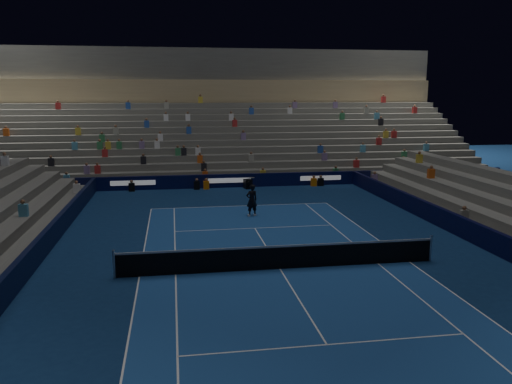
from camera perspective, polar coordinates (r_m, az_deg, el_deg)
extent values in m
plane|color=#0D254F|center=(20.79, 2.66, -8.51)|extent=(90.00, 90.00, 0.00)
cube|color=navy|center=(20.79, 2.66, -8.49)|extent=(10.97, 23.77, 0.01)
cube|color=black|center=(38.45, -2.97, 1.26)|extent=(44.00, 0.25, 1.00)
cube|color=black|center=(24.47, 25.62, -5.38)|extent=(0.25, 37.00, 1.00)
cube|color=black|center=(21.00, -24.48, -7.87)|extent=(0.25, 37.00, 1.00)
cube|color=#5D5E59|center=(39.47, -3.12, 1.14)|extent=(44.00, 1.00, 0.50)
cube|color=#5D5E59|center=(40.41, -3.28, 1.72)|extent=(44.00, 1.00, 1.00)
cube|color=#5D5E59|center=(41.36, -3.42, 2.28)|extent=(44.00, 1.00, 1.50)
cube|color=#5D5E59|center=(42.31, -3.56, 2.81)|extent=(44.00, 1.00, 2.00)
cube|color=#5D5E59|center=(43.26, -3.70, 3.32)|extent=(44.00, 1.00, 2.50)
cube|color=#5D5E59|center=(44.21, -3.83, 3.81)|extent=(44.00, 1.00, 3.00)
cube|color=#5D5E59|center=(45.17, -3.95, 4.27)|extent=(44.00, 1.00, 3.50)
cube|color=#5D5E59|center=(46.14, -4.07, 4.72)|extent=(44.00, 1.00, 4.00)
cube|color=#5D5E59|center=(47.10, -4.19, 5.15)|extent=(44.00, 1.00, 4.50)
cube|color=#5D5E59|center=(48.07, -4.29, 5.56)|extent=(44.00, 1.00, 5.00)
cube|color=#5D5E59|center=(49.04, -4.40, 5.96)|extent=(44.00, 1.00, 5.50)
cube|color=#5D5E59|center=(50.01, -4.50, 6.34)|extent=(44.00, 1.00, 6.00)
cube|color=#9B8760|center=(50.96, -4.67, 11.03)|extent=(44.00, 0.60, 2.20)
cube|color=#494947|center=(52.43, -4.84, 13.87)|extent=(44.00, 2.40, 3.00)
cylinder|color=#B2B2B7|center=(20.35, -15.42, -7.70)|extent=(0.10, 0.10, 1.10)
cylinder|color=#B2B2B7|center=(22.76, 18.74, -5.91)|extent=(0.10, 0.10, 1.10)
cube|color=black|center=(20.65, 2.67, -7.33)|extent=(12.80, 0.03, 0.90)
cube|color=white|center=(20.50, 2.69, -6.03)|extent=(12.80, 0.04, 0.08)
imported|color=black|center=(29.29, -0.47, -0.91)|extent=(0.78, 0.62, 1.85)
cube|color=black|center=(37.95, -0.91, 0.90)|extent=(0.63, 0.72, 0.69)
cylinder|color=black|center=(37.44, -0.80, 1.09)|extent=(0.23, 0.37, 0.16)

